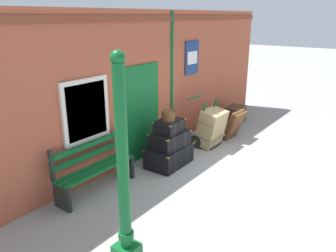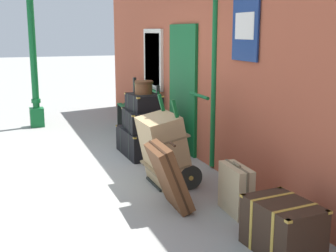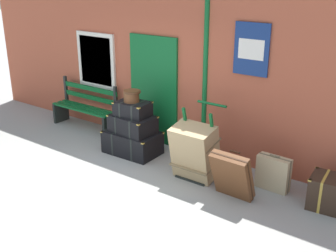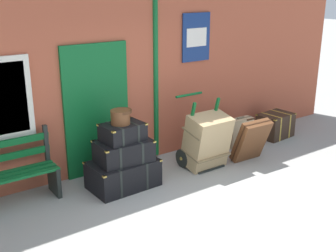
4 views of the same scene
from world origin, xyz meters
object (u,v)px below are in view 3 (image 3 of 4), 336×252
round_hatbox (132,95)px  suitcase_olive (273,173)px  steamer_trunk_base (132,142)px  suitcase_charcoal (232,176)px  large_brown_trunk (195,152)px  steamer_trunk_middle (133,124)px  steamer_trunk_top (133,109)px  platform_bench (86,108)px  corner_trunk (335,194)px  porters_trolley (200,159)px

round_hatbox → suitcase_olive: size_ratio=0.54×
steamer_trunk_base → suitcase_charcoal: (2.30, -0.41, 0.17)m
steamer_trunk_base → suitcase_olive: bearing=5.1°
large_brown_trunk → suitcase_olive: 1.27m
steamer_trunk_middle → suitcase_olive: size_ratio=1.44×
large_brown_trunk → steamer_trunk_middle: bearing=173.1°
steamer_trunk_middle → large_brown_trunk: bearing=-6.9°
steamer_trunk_top → steamer_trunk_base: bearing=-153.7°
steamer_trunk_middle → large_brown_trunk: 1.48m
steamer_trunk_middle → large_brown_trunk: large_brown_trunk is taller
platform_bench → steamer_trunk_middle: 1.78m
large_brown_trunk → corner_trunk: size_ratio=1.30×
steamer_trunk_top → suitcase_charcoal: bearing=-10.5°
steamer_trunk_top → suitcase_charcoal: steamer_trunk_top is taller
steamer_trunk_middle → steamer_trunk_top: (0.00, 0.01, 0.29)m
suitcase_charcoal → corner_trunk: (1.32, 0.61, -0.14)m
steamer_trunk_top → corner_trunk: size_ratio=0.87×
steamer_trunk_middle → platform_bench: bearing=165.5°
porters_trolley → suitcase_charcoal: size_ratio=1.54×
steamer_trunk_top → round_hatbox: round_hatbox is taller
steamer_trunk_base → steamer_trunk_middle: (0.02, -0.00, 0.37)m
steamer_trunk_base → porters_trolley: porters_trolley is taller
platform_bench → porters_trolley: 3.22m
round_hatbox → corner_trunk: 3.73m
steamer_trunk_base → round_hatbox: round_hatbox is taller
steamer_trunk_middle → round_hatbox: 0.54m
steamer_trunk_top → corner_trunk: 3.65m
steamer_trunk_base → porters_trolley: 1.49m
round_hatbox → suitcase_olive: round_hatbox is taller
corner_trunk → platform_bench: bearing=177.4°
steamer_trunk_base → suitcase_charcoal: bearing=-10.2°
large_brown_trunk → porters_trolley: bearing=90.0°
platform_bench → steamer_trunk_middle: bearing=-14.5°
steamer_trunk_top → corner_trunk: steamer_trunk_top is taller
suitcase_olive → corner_trunk: size_ratio=0.80×
porters_trolley → suitcase_olive: porters_trolley is taller
steamer_trunk_middle → steamer_trunk_top: bearing=85.5°
steamer_trunk_base → steamer_trunk_top: 0.66m
steamer_trunk_top → porters_trolley: bearing=-0.5°
steamer_trunk_middle → porters_trolley: bearing=0.0°
platform_bench → round_hatbox: size_ratio=5.09×
round_hatbox → platform_bench: bearing=165.9°
steamer_trunk_top → suitcase_olive: 2.73m
porters_trolley → steamer_trunk_base: bearing=180.0°
platform_bench → suitcase_olive: 4.38m
platform_bench → steamer_trunk_base: size_ratio=1.56×
round_hatbox → suitcase_olive: bearing=4.7°
platform_bench → steamer_trunk_top: platform_bench is taller
corner_trunk → steamer_trunk_base: bearing=-176.9°
platform_bench → round_hatbox: round_hatbox is taller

